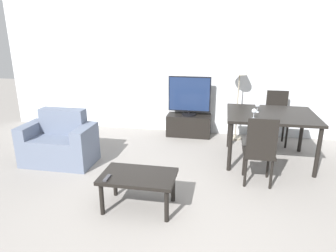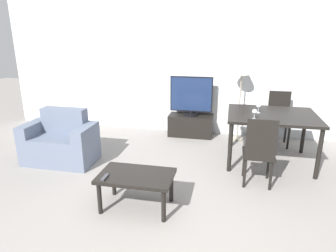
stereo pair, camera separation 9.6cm
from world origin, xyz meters
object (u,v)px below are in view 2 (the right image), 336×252
at_px(tv, 191,96).
at_px(coffee_table, 136,179).
at_px(tv_stand, 191,125).
at_px(dining_table, 272,119).
at_px(dining_chair_far, 279,116).
at_px(floor_lamp, 242,72).
at_px(wine_glass_center, 259,106).
at_px(dining_chair_near, 259,150).
at_px(remote_primary, 105,177).
at_px(wine_glass_left, 255,112).
at_px(armchair, 61,143).

height_order(tv, coffee_table, tv).
bearing_deg(tv_stand, dining_table, -34.92).
bearing_deg(dining_chair_far, floor_lamp, 173.69).
distance_m(coffee_table, wine_glass_center, 2.25).
height_order(dining_chair_near, wine_glass_center, dining_chair_near).
relative_size(dining_table, remote_primary, 8.67).
bearing_deg(tv_stand, wine_glass_center, -38.89).
distance_m(tv_stand, wine_glass_left, 1.80).
relative_size(dining_chair_near, remote_primary, 6.28).
bearing_deg(tv_stand, tv, -90.00).
xyz_separation_m(remote_primary, wine_glass_left, (1.64, 1.47, 0.44)).
relative_size(dining_chair_far, wine_glass_left, 6.45).
height_order(floor_lamp, remote_primary, floor_lamp).
relative_size(coffee_table, dining_chair_near, 0.89).
xyz_separation_m(dining_table, dining_chair_far, (0.23, 0.85, -0.18)).
bearing_deg(remote_primary, coffee_table, 27.08).
xyz_separation_m(coffee_table, dining_chair_near, (1.39, 0.81, 0.15)).
height_order(tv, floor_lamp, floor_lamp).
bearing_deg(wine_glass_left, dining_chair_near, -83.29).
bearing_deg(dining_chair_far, dining_chair_near, -104.96).
distance_m(armchair, dining_table, 3.25).
distance_m(armchair, wine_glass_center, 3.08).
relative_size(tv, dining_chair_near, 0.84).
distance_m(dining_chair_near, dining_chair_far, 1.76).
xyz_separation_m(tv, coffee_table, (-0.26, -2.60, -0.42)).
bearing_deg(dining_table, armchair, -167.94).
bearing_deg(remote_primary, wine_glass_center, 46.89).
relative_size(dining_chair_far, wine_glass_center, 6.45).
relative_size(coffee_table, floor_lamp, 0.56).
bearing_deg(coffee_table, dining_table, 45.70).
bearing_deg(floor_lamp, dining_chair_near, -82.51).
bearing_deg(dining_table, floor_lamp, 116.46).
relative_size(dining_chair_near, dining_chair_far, 1.00).
xyz_separation_m(dining_chair_far, wine_glass_center, (-0.43, -0.83, 0.36)).
distance_m(coffee_table, floor_lamp, 2.97).
bearing_deg(floor_lamp, remote_primary, -118.07).
height_order(floor_lamp, wine_glass_center, floor_lamp).
xyz_separation_m(armchair, dining_chair_near, (2.92, -0.18, 0.20)).
distance_m(tv_stand, tv, 0.58).
height_order(armchair, dining_table, armchair).
height_order(coffee_table, dining_chair_far, dining_chair_far).
distance_m(dining_table, dining_chair_near, 0.90).
xyz_separation_m(dining_chair_near, floor_lamp, (-0.23, 1.78, 0.76)).
distance_m(armchair, coffee_table, 1.82).
bearing_deg(wine_glass_center, floor_lamp, 105.68).
relative_size(tv, wine_glass_left, 5.44).
relative_size(armchair, wine_glass_center, 7.31).
bearing_deg(remote_primary, dining_chair_far, 51.09).
bearing_deg(dining_table, coffee_table, -134.30).
xyz_separation_m(coffee_table, dining_chair_far, (1.84, 2.51, 0.15)).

